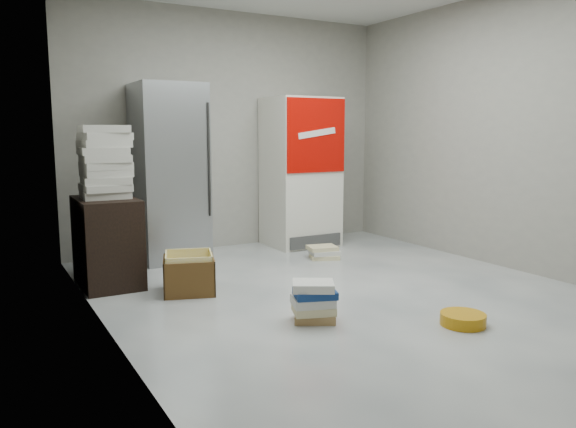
# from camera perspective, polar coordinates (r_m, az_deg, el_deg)

# --- Properties ---
(ground) EXTENTS (5.00, 5.00, 0.00)m
(ground) POSITION_cam_1_polar(r_m,az_deg,el_deg) (4.89, 6.45, -8.26)
(ground) COLOR silver
(ground) RESTS_ON ground
(room_shell) EXTENTS (4.04, 5.04, 2.82)m
(room_shell) POSITION_cam_1_polar(r_m,az_deg,el_deg) (4.70, 6.82, 13.24)
(room_shell) COLOR gray
(room_shell) RESTS_ON ground
(steel_fridge) EXTENTS (0.70, 0.72, 1.90)m
(steel_fridge) POSITION_cam_1_polar(r_m,az_deg,el_deg) (6.22, -11.96, 4.09)
(steel_fridge) COLOR #9FA2A7
(steel_fridge) RESTS_ON ground
(coke_cooler) EXTENTS (0.80, 0.73, 1.80)m
(coke_cooler) POSITION_cam_1_polar(r_m,az_deg,el_deg) (6.89, 1.29, 4.29)
(coke_cooler) COLOR silver
(coke_cooler) RESTS_ON ground
(wood_shelf) EXTENTS (0.50, 0.80, 0.80)m
(wood_shelf) POSITION_cam_1_polar(r_m,az_deg,el_deg) (5.38, -17.89, -2.69)
(wood_shelf) COLOR black
(wood_shelf) RESTS_ON ground
(supply_box_stack) EXTENTS (0.44, 0.44, 0.65)m
(supply_box_stack) POSITION_cam_1_polar(r_m,az_deg,el_deg) (5.30, -18.11, 5.05)
(supply_box_stack) COLOR beige
(supply_box_stack) RESTS_ON wood_shelf
(phonebook_stack_main) EXTENTS (0.40, 0.37, 0.30)m
(phonebook_stack_main) POSITION_cam_1_polar(r_m,az_deg,el_deg) (4.19, 2.64, -8.87)
(phonebook_stack_main) COLOR #9D7849
(phonebook_stack_main) RESTS_ON ground
(phonebook_stack_side) EXTENTS (0.38, 0.34, 0.14)m
(phonebook_stack_side) POSITION_cam_1_polar(r_m,az_deg,el_deg) (6.24, 3.66, -3.90)
(phonebook_stack_side) COLOR beige
(phonebook_stack_side) RESTS_ON ground
(cardboard_box) EXTENTS (0.55, 0.55, 0.35)m
(cardboard_box) POSITION_cam_1_polar(r_m,az_deg,el_deg) (5.00, -10.02, -6.24)
(cardboard_box) COLOR gold
(cardboard_box) RESTS_ON ground
(bucket_lid) EXTENTS (0.40, 0.40, 0.09)m
(bucket_lid) POSITION_cam_1_polar(r_m,az_deg,el_deg) (4.33, 17.35, -10.17)
(bucket_lid) COLOR #BF800C
(bucket_lid) RESTS_ON ground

